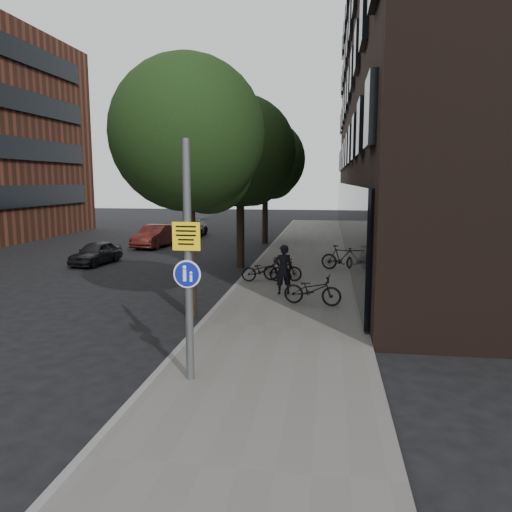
% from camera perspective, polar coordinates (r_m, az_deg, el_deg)
% --- Properties ---
extents(ground, '(120.00, 120.00, 0.00)m').
position_cam_1_polar(ground, '(10.38, -0.08, -13.97)').
color(ground, black).
rests_on(ground, ground).
extents(sidewalk, '(4.50, 60.00, 0.12)m').
position_cam_1_polar(sidewalk, '(19.91, 4.82, -2.80)').
color(sidewalk, '#5C5A56').
rests_on(sidewalk, ground).
extents(curb_edge, '(0.15, 60.00, 0.13)m').
position_cam_1_polar(curb_edge, '(20.17, -1.58, -2.61)').
color(curb_edge, slate).
rests_on(curb_edge, ground).
extents(building_right_dark_brick, '(12.00, 40.00, 18.00)m').
position_cam_1_polar(building_right_dark_brick, '(32.67, 21.71, 16.84)').
color(building_right_dark_brick, black).
rests_on(building_right_dark_brick, ground).
extents(street_tree_near, '(4.40, 4.40, 7.50)m').
position_cam_1_polar(street_tree_near, '(14.71, -7.41, 12.91)').
color(street_tree_near, black).
rests_on(street_tree_near, ground).
extents(street_tree_mid, '(5.00, 5.00, 7.80)m').
position_cam_1_polar(street_tree_mid, '(22.99, -1.59, 11.41)').
color(street_tree_mid, black).
rests_on(street_tree_mid, ground).
extents(street_tree_far, '(5.00, 5.00, 7.80)m').
position_cam_1_polar(street_tree_far, '(31.89, 1.22, 10.63)').
color(street_tree_far, black).
rests_on(street_tree_far, ground).
extents(signpost, '(0.54, 0.15, 4.64)m').
position_cam_1_polar(signpost, '(9.58, -7.76, -0.62)').
color(signpost, '#595B5E').
rests_on(signpost, sidewalk).
extents(pedestrian, '(0.71, 0.57, 1.71)m').
position_cam_1_polar(pedestrian, '(17.14, 3.15, -1.53)').
color(pedestrian, black).
rests_on(pedestrian, sidewalk).
extents(parked_bike_facade_near, '(1.91, 0.94, 0.96)m').
position_cam_1_polar(parked_bike_facade_near, '(15.78, 6.48, -3.85)').
color(parked_bike_facade_near, black).
rests_on(parked_bike_facade_near, sidewalk).
extents(parked_bike_facade_far, '(1.88, 0.97, 1.08)m').
position_cam_1_polar(parked_bike_facade_far, '(22.01, 9.76, -0.21)').
color(parked_bike_facade_far, black).
rests_on(parked_bike_facade_far, sidewalk).
extents(parked_bike_curb_near, '(1.73, 0.90, 0.87)m').
position_cam_1_polar(parked_bike_curb_near, '(19.32, 0.80, -1.63)').
color(parked_bike_curb_near, black).
rests_on(parked_bike_curb_near, sidewalk).
extents(parked_bike_curb_far, '(1.56, 0.57, 0.91)m').
position_cam_1_polar(parked_bike_curb_far, '(19.41, 3.04, -1.52)').
color(parked_bike_curb_far, black).
rests_on(parked_bike_curb_far, sidewalk).
extents(parked_car_near, '(1.67, 3.37, 1.11)m').
position_cam_1_polar(parked_car_near, '(25.16, -17.82, 0.34)').
color(parked_car_near, black).
rests_on(parked_car_near, ground).
extents(parked_car_mid, '(1.89, 4.20, 1.34)m').
position_cam_1_polar(parked_car_mid, '(30.82, -11.39, 2.25)').
color(parked_car_mid, '#5A1F19').
rests_on(parked_car_mid, ground).
extents(parked_car_far, '(1.87, 4.07, 1.15)m').
position_cam_1_polar(parked_car_far, '(36.55, -7.17, 3.18)').
color(parked_car_far, black).
rests_on(parked_car_far, ground).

